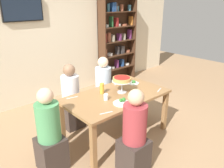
{
  "coord_description": "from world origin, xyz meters",
  "views": [
    {
      "loc": [
        -2.16,
        -2.33,
        2.12
      ],
      "look_at": [
        0.0,
        0.1,
        0.89
      ],
      "focal_mm": 35.67,
      "sensor_mm": 36.0,
      "label": 1
    }
  ],
  "objects_px": {
    "diner_head_west": "(50,136)",
    "cutlery_knife_far": "(118,84)",
    "dining_table": "(116,100)",
    "cutlery_fork_near": "(135,99)",
    "diner_far_right": "(103,90)",
    "bookshelf": "(116,39)",
    "beer_glass_amber_tall": "(102,88)",
    "salad_plate_far_diner": "(133,83)",
    "television": "(23,9)",
    "diner_far_left": "(71,101)",
    "cutlery_spare_fork": "(106,113)",
    "salad_plate_near_diner": "(122,102)",
    "diner_near_left": "(134,138)",
    "water_glass_clear_near": "(106,97)",
    "cutlery_fork_far": "(72,98)",
    "cutlery_knife_near": "(159,90)",
    "deep_dish_pizza_stand": "(122,80)"
  },
  "relations": [
    {
      "from": "water_glass_clear_near",
      "to": "cutlery_knife_far",
      "type": "distance_m",
      "value": 0.69
    },
    {
      "from": "diner_head_west",
      "to": "diner_near_left",
      "type": "bearing_deg",
      "value": -43.84
    },
    {
      "from": "water_glass_clear_near",
      "to": "television",
      "type": "bearing_deg",
      "value": 96.38
    },
    {
      "from": "diner_far_right",
      "to": "cutlery_knife_far",
      "type": "relative_size",
      "value": 6.39
    },
    {
      "from": "diner_head_west",
      "to": "diner_far_right",
      "type": "height_order",
      "value": "same"
    },
    {
      "from": "bookshelf",
      "to": "cutlery_knife_far",
      "type": "distance_m",
      "value": 2.3
    },
    {
      "from": "diner_far_left",
      "to": "diner_near_left",
      "type": "height_order",
      "value": "same"
    },
    {
      "from": "water_glass_clear_near",
      "to": "cutlery_spare_fork",
      "type": "relative_size",
      "value": 0.51
    },
    {
      "from": "diner_far_right",
      "to": "cutlery_knife_far",
      "type": "bearing_deg",
      "value": -0.56
    },
    {
      "from": "cutlery_spare_fork",
      "to": "television",
      "type": "bearing_deg",
      "value": 105.97
    },
    {
      "from": "television",
      "to": "water_glass_clear_near",
      "type": "distance_m",
      "value": 2.46
    },
    {
      "from": "diner_near_left",
      "to": "water_glass_clear_near",
      "type": "distance_m",
      "value": 0.77
    },
    {
      "from": "diner_head_west",
      "to": "salad_plate_near_diner",
      "type": "height_order",
      "value": "diner_head_west"
    },
    {
      "from": "bookshelf",
      "to": "beer_glass_amber_tall",
      "type": "bearing_deg",
      "value": -137.45
    },
    {
      "from": "deep_dish_pizza_stand",
      "to": "beer_glass_amber_tall",
      "type": "bearing_deg",
      "value": 146.98
    },
    {
      "from": "television",
      "to": "cutlery_fork_far",
      "type": "distance_m",
      "value": 2.13
    },
    {
      "from": "diner_far_left",
      "to": "cutlery_fork_near",
      "type": "bearing_deg",
      "value": 24.61
    },
    {
      "from": "salad_plate_far_diner",
      "to": "salad_plate_near_diner",
      "type": "bearing_deg",
      "value": -147.63
    },
    {
      "from": "diner_far_left",
      "to": "deep_dish_pizza_stand",
      "type": "height_order",
      "value": "diner_far_left"
    },
    {
      "from": "diner_far_right",
      "to": "cutlery_spare_fork",
      "type": "bearing_deg",
      "value": -37.89
    },
    {
      "from": "diner_far_left",
      "to": "television",
      "type": "bearing_deg",
      "value": -175.56
    },
    {
      "from": "salad_plate_far_diner",
      "to": "cutlery_knife_near",
      "type": "relative_size",
      "value": 1.11
    },
    {
      "from": "salad_plate_far_diner",
      "to": "cutlery_knife_far",
      "type": "distance_m",
      "value": 0.26
    },
    {
      "from": "beer_glass_amber_tall",
      "to": "television",
      "type": "bearing_deg",
      "value": 100.26
    },
    {
      "from": "diner_head_west",
      "to": "cutlery_knife_far",
      "type": "bearing_deg",
      "value": 11.7
    },
    {
      "from": "dining_table",
      "to": "water_glass_clear_near",
      "type": "distance_m",
      "value": 0.28
    },
    {
      "from": "cutlery_fork_near",
      "to": "beer_glass_amber_tall",
      "type": "bearing_deg",
      "value": 109.29
    },
    {
      "from": "dining_table",
      "to": "diner_head_west",
      "type": "bearing_deg",
      "value": 179.46
    },
    {
      "from": "television",
      "to": "diner_far_left",
      "type": "bearing_deg",
      "value": -85.56
    },
    {
      "from": "salad_plate_near_diner",
      "to": "cutlery_fork_near",
      "type": "relative_size",
      "value": 1.36
    },
    {
      "from": "television",
      "to": "cutlery_spare_fork",
      "type": "height_order",
      "value": "television"
    },
    {
      "from": "deep_dish_pizza_stand",
      "to": "cutlery_fork_near",
      "type": "distance_m",
      "value": 0.37
    },
    {
      "from": "television",
      "to": "cutlery_knife_far",
      "type": "distance_m",
      "value": 2.32
    },
    {
      "from": "dining_table",
      "to": "cutlery_knife_far",
      "type": "bearing_deg",
      "value": 42.92
    },
    {
      "from": "television",
      "to": "beer_glass_amber_tall",
      "type": "xyz_separation_m",
      "value": [
        0.35,
        -1.92,
        -1.14
      ]
    },
    {
      "from": "diner_far_left",
      "to": "salad_plate_far_diner",
      "type": "bearing_deg",
      "value": 58.5
    },
    {
      "from": "cutlery_spare_fork",
      "to": "beer_glass_amber_tall",
      "type": "bearing_deg",
      "value": 72.12
    },
    {
      "from": "salad_plate_near_diner",
      "to": "cutlery_knife_near",
      "type": "xyz_separation_m",
      "value": [
        0.81,
        -0.05,
        -0.01
      ]
    },
    {
      "from": "diner_far_left",
      "to": "cutlery_fork_far",
      "type": "relative_size",
      "value": 6.39
    },
    {
      "from": "water_glass_clear_near",
      "to": "cutlery_knife_near",
      "type": "bearing_deg",
      "value": -17.84
    },
    {
      "from": "salad_plate_near_diner",
      "to": "cutlery_knife_far",
      "type": "height_order",
      "value": "salad_plate_near_diner"
    },
    {
      "from": "beer_glass_amber_tall",
      "to": "salad_plate_near_diner",
      "type": "bearing_deg",
      "value": -91.74
    },
    {
      "from": "diner_far_right",
      "to": "water_glass_clear_near",
      "type": "relative_size",
      "value": 12.57
    },
    {
      "from": "television",
      "to": "diner_far_left",
      "type": "xyz_separation_m",
      "value": [
        0.11,
        -1.37,
        -1.47
      ]
    },
    {
      "from": "beer_glass_amber_tall",
      "to": "cutlery_knife_near",
      "type": "bearing_deg",
      "value": -33.03
    },
    {
      "from": "dining_table",
      "to": "cutlery_fork_near",
      "type": "distance_m",
      "value": 0.33
    },
    {
      "from": "diner_far_left",
      "to": "cutlery_knife_near",
      "type": "relative_size",
      "value": 6.39
    },
    {
      "from": "television",
      "to": "beer_glass_amber_tall",
      "type": "relative_size",
      "value": 4.63
    },
    {
      "from": "diner_head_west",
      "to": "cutlery_fork_far",
      "type": "xyz_separation_m",
      "value": [
        0.57,
        0.35,
        0.25
      ]
    },
    {
      "from": "television",
      "to": "cutlery_fork_near",
      "type": "relative_size",
      "value": 4.34
    }
  ]
}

